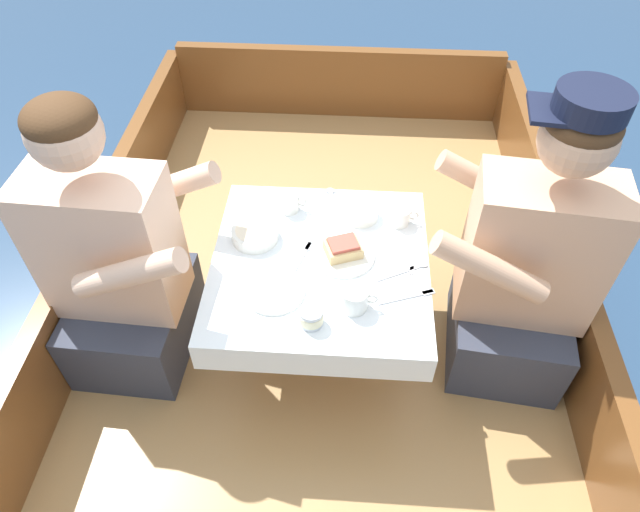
% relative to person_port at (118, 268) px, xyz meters
% --- Properties ---
extents(ground_plane, '(60.00, 60.00, 0.00)m').
position_rel_person_port_xyz_m(ground_plane, '(0.63, -0.00, -0.66)').
color(ground_plane, navy).
extents(boat_deck, '(1.78, 3.18, 0.27)m').
position_rel_person_port_xyz_m(boat_deck, '(0.63, -0.00, -0.53)').
color(boat_deck, '#A87F4C').
rests_on(boat_deck, ground_plane).
extents(gunwale_port, '(0.06, 3.18, 0.32)m').
position_rel_person_port_xyz_m(gunwale_port, '(-0.23, -0.00, -0.24)').
color(gunwale_port, brown).
rests_on(gunwale_port, boat_deck).
extents(gunwale_starboard, '(0.06, 3.18, 0.32)m').
position_rel_person_port_xyz_m(gunwale_starboard, '(1.49, -0.00, -0.24)').
color(gunwale_starboard, brown).
rests_on(gunwale_starboard, boat_deck).
extents(bow_coaming, '(1.66, 0.06, 0.37)m').
position_rel_person_port_xyz_m(bow_coaming, '(0.63, 1.56, -0.21)').
color(bow_coaming, brown).
rests_on(bow_coaming, boat_deck).
extents(cockpit_table, '(0.66, 0.68, 0.44)m').
position_rel_person_port_xyz_m(cockpit_table, '(0.63, 0.03, -0.01)').
color(cockpit_table, '#B2B2B7').
rests_on(cockpit_table, boat_deck).
extents(person_port, '(0.54, 0.46, 0.99)m').
position_rel_person_port_xyz_m(person_port, '(0.00, 0.00, 0.00)').
color(person_port, '#333847').
rests_on(person_port, boat_deck).
extents(person_starboard, '(0.56, 0.49, 1.03)m').
position_rel_person_port_xyz_m(person_starboard, '(1.26, 0.06, 0.01)').
color(person_starboard, '#333847').
rests_on(person_starboard, boat_deck).
extents(plate_sandwich, '(0.20, 0.20, 0.01)m').
position_rel_person_port_xyz_m(plate_sandwich, '(0.70, 0.06, 0.05)').
color(plate_sandwich, silver).
rests_on(plate_sandwich, cockpit_table).
extents(plate_bread, '(0.18, 0.18, 0.01)m').
position_rel_person_port_xyz_m(plate_bread, '(0.51, -0.10, 0.05)').
color(plate_bread, silver).
rests_on(plate_bread, cockpit_table).
extents(sandwich, '(0.13, 0.11, 0.05)m').
position_rel_person_port_xyz_m(sandwich, '(0.70, 0.06, 0.08)').
color(sandwich, tan).
rests_on(sandwich, plate_sandwich).
extents(bowl_port_near, '(0.15, 0.15, 0.04)m').
position_rel_person_port_xyz_m(bowl_port_near, '(0.42, 0.11, 0.07)').
color(bowl_port_near, silver).
rests_on(bowl_port_near, cockpit_table).
extents(bowl_starboard_near, '(0.11, 0.11, 0.04)m').
position_rel_person_port_xyz_m(bowl_starboard_near, '(0.75, 0.24, 0.07)').
color(bowl_starboard_near, silver).
rests_on(bowl_starboard_near, cockpit_table).
extents(coffee_cup_port, '(0.10, 0.07, 0.06)m').
position_rel_person_port_xyz_m(coffee_cup_port, '(0.88, 0.22, 0.08)').
color(coffee_cup_port, silver).
rests_on(coffee_cup_port, cockpit_table).
extents(coffee_cup_starboard, '(0.10, 0.08, 0.07)m').
position_rel_person_port_xyz_m(coffee_cup_starboard, '(0.74, -0.14, 0.08)').
color(coffee_cup_starboard, silver).
rests_on(coffee_cup_starboard, cockpit_table).
extents(coffee_cup_center, '(0.09, 0.07, 0.06)m').
position_rel_person_port_xyz_m(coffee_cup_center, '(0.52, 0.26, 0.08)').
color(coffee_cup_center, silver).
rests_on(coffee_cup_center, cockpit_table).
extents(tin_can, '(0.07, 0.07, 0.05)m').
position_rel_person_port_xyz_m(tin_can, '(0.62, -0.21, 0.07)').
color(tin_can, silver).
rests_on(tin_can, cockpit_table).
extents(utensil_spoon_port, '(0.16, 0.09, 0.01)m').
position_rel_person_port_xyz_m(utensil_spoon_port, '(0.90, 0.01, 0.05)').
color(utensil_spoon_port, silver).
rests_on(utensil_spoon_port, cockpit_table).
extents(utensil_fork_starboard, '(0.17, 0.07, 0.00)m').
position_rel_person_port_xyz_m(utensil_fork_starboard, '(0.90, -0.09, 0.05)').
color(utensil_fork_starboard, silver).
rests_on(utensil_fork_starboard, cockpit_table).
extents(utensil_knife_starboard, '(0.03, 0.17, 0.00)m').
position_rel_person_port_xyz_m(utensil_knife_starboard, '(0.92, 0.07, 0.05)').
color(utensil_knife_starboard, silver).
rests_on(utensil_knife_starboard, cockpit_table).
extents(utensil_knife_port, '(0.11, 0.14, 0.00)m').
position_rel_person_port_xyz_m(utensil_knife_port, '(0.36, 0.22, 0.05)').
color(utensil_knife_port, silver).
rests_on(utensil_knife_port, cockpit_table).
extents(utensil_spoon_center, '(0.05, 0.17, 0.01)m').
position_rel_person_port_xyz_m(utensil_spoon_center, '(0.65, 0.32, 0.05)').
color(utensil_spoon_center, silver).
rests_on(utensil_spoon_center, cockpit_table).
extents(utensil_fork_port, '(0.07, 0.17, 0.00)m').
position_rel_person_port_xyz_m(utensil_fork_port, '(0.58, 0.04, 0.05)').
color(utensil_fork_port, silver).
rests_on(utensil_fork_port, cockpit_table).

